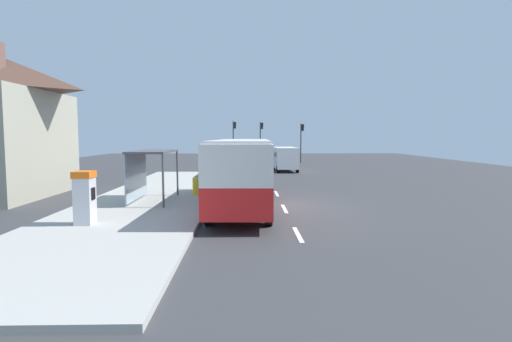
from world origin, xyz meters
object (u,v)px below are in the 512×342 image
(sedan_near, at_px, (274,155))
(traffic_light_near_side, at_px, (302,137))
(recycling_bin_yellow, at_px, (197,186))
(traffic_light_median, at_px, (261,136))
(bus_shelter, at_px, (147,162))
(sedan_far, at_px, (278,158))
(ticket_machine, at_px, (85,197))
(recycling_bin_blue, at_px, (199,185))
(recycling_bin_orange, at_px, (202,182))
(recycling_bin_green, at_px, (200,183))
(bus, at_px, (242,169))
(traffic_light_far_side, at_px, (234,135))
(white_van, at_px, (285,157))

(sedan_near, distance_m, traffic_light_near_side, 5.78)
(recycling_bin_yellow, relative_size, traffic_light_median, 0.18)
(recycling_bin_yellow, height_order, bus_shelter, bus_shelter)
(sedan_far, height_order, traffic_light_near_side, traffic_light_near_side)
(ticket_machine, height_order, traffic_light_median, traffic_light_median)
(recycling_bin_blue, distance_m, recycling_bin_orange, 1.40)
(recycling_bin_blue, distance_m, bus_shelter, 3.80)
(recycling_bin_orange, distance_m, bus_shelter, 4.91)
(recycling_bin_green, distance_m, traffic_light_near_side, 29.95)
(traffic_light_near_side, bearing_deg, bus, -102.40)
(sedan_near, height_order, recycling_bin_orange, sedan_near)
(sedan_far, height_order, traffic_light_far_side, traffic_light_far_side)
(sedan_near, distance_m, traffic_light_median, 4.12)
(sedan_far, xyz_separation_m, ticket_machine, (-9.69, -34.36, 0.38))
(ticket_machine, bearing_deg, recycling_bin_yellow, 66.65)
(sedan_far, distance_m, bus_shelter, 30.32)
(bus_shelter, bearing_deg, traffic_light_median, 78.43)
(ticket_machine, xyz_separation_m, recycling_bin_yellow, (3.19, 7.38, -0.52))
(sedan_far, bearing_deg, recycling_bin_yellow, -103.54)
(sedan_near, distance_m, recycling_bin_green, 32.97)
(sedan_near, xyz_separation_m, sedan_far, (0.00, -6.75, 0.00))
(recycling_bin_orange, bearing_deg, recycling_bin_yellow, -90.00)
(bus, height_order, ticket_machine, bus)
(recycling_bin_orange, bearing_deg, traffic_light_median, 81.03)
(bus, height_order, traffic_light_near_side, traffic_light_near_side)
(recycling_bin_yellow, xyz_separation_m, bus_shelter, (-2.21, -2.04, 1.44))
(recycling_bin_orange, height_order, bus_shelter, bus_shelter)
(white_van, distance_m, recycling_bin_yellow, 18.29)
(traffic_light_median, bearing_deg, sedan_near, 52.85)
(ticket_machine, distance_m, traffic_light_median, 39.44)
(sedan_near, distance_m, traffic_light_far_side, 6.88)
(sedan_near, xyz_separation_m, bus_shelter, (-8.71, -35.76, 1.31))
(traffic_light_far_side, bearing_deg, recycling_bin_yellow, -92.06)
(bus, distance_m, ticket_machine, 7.09)
(sedan_near, height_order, recycling_bin_yellow, sedan_near)
(sedan_far, xyz_separation_m, recycling_bin_blue, (-6.50, -26.27, -0.14))
(traffic_light_near_side, xyz_separation_m, traffic_light_median, (-5.10, 1.60, 0.15))
(traffic_light_near_side, bearing_deg, traffic_light_median, 162.59)
(sedan_near, height_order, ticket_machine, ticket_machine)
(traffic_light_near_side, relative_size, traffic_light_median, 0.95)
(recycling_bin_blue, bearing_deg, traffic_light_near_side, 71.45)
(sedan_near, bearing_deg, traffic_light_near_side, -52.06)
(recycling_bin_yellow, height_order, recycling_bin_blue, same)
(bus, bearing_deg, sedan_near, 83.80)
(recycling_bin_orange, bearing_deg, ticket_machine, -108.58)
(traffic_light_median, bearing_deg, traffic_light_near_side, -17.41)
(bus, bearing_deg, bus_shelter, 166.11)
(bus, distance_m, white_van, 20.70)
(bus, xyz_separation_m, traffic_light_median, (2.11, 34.41, 1.60))
(sedan_near, relative_size, traffic_light_near_side, 0.90)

